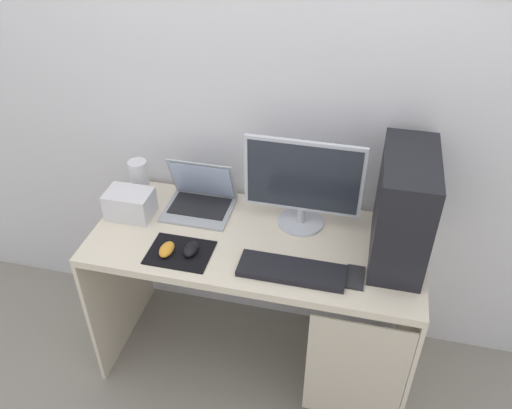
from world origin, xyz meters
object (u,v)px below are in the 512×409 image
object	(u,v)px
projector	(130,204)
cell_phone	(355,277)
pc_tower	(403,208)
laptop	(200,199)
speaker	(140,179)
monitor	(303,184)
keyboard	(292,271)
mouse_left	(191,249)
mouse_right	(167,249)

from	to	relation	value
projector	cell_phone	size ratio (longest dim) A/B	1.54
projector	cell_phone	world-z (taller)	projector
pc_tower	laptop	bearing A→B (deg)	172.54
laptop	cell_phone	world-z (taller)	laptop
speaker	cell_phone	distance (m)	1.09
pc_tower	monitor	bearing A→B (deg)	166.57
keyboard	mouse_left	bearing A→B (deg)	177.28
laptop	mouse_right	bearing A→B (deg)	-95.52
monitor	mouse_right	xyz separation A→B (m)	(-0.50, -0.32, -0.19)
projector	monitor	bearing A→B (deg)	8.49
pc_tower	keyboard	size ratio (longest dim) A/B	1.07
keyboard	cell_phone	world-z (taller)	keyboard
monitor	projector	xyz separation A→B (m)	(-0.75, -0.11, -0.15)
pc_tower	cell_phone	bearing A→B (deg)	-127.09
monitor	cell_phone	size ratio (longest dim) A/B	3.82
speaker	keyboard	distance (m)	0.87
laptop	speaker	world-z (taller)	laptop
pc_tower	keyboard	distance (m)	0.49
laptop	cell_phone	xyz separation A→B (m)	(0.73, -0.30, -0.04)
speaker	pc_tower	bearing A→B (deg)	-7.06
pc_tower	cell_phone	distance (m)	0.32
pc_tower	projector	bearing A→B (deg)	-179.27
speaker	cell_phone	xyz separation A→B (m)	(1.03, -0.33, -0.09)
mouse_right	mouse_left	bearing A→B (deg)	14.74
laptop	mouse_left	world-z (taller)	laptop
pc_tower	speaker	xyz separation A→B (m)	(-1.17, 0.15, -0.13)
projector	mouse_right	distance (m)	0.33
monitor	laptop	size ratio (longest dim) A/B	1.65
keyboard	cell_phone	distance (m)	0.25
pc_tower	laptop	xyz separation A→B (m)	(-0.87, 0.11, -0.18)
keyboard	monitor	bearing A→B (deg)	93.23
pc_tower	speaker	world-z (taller)	pc_tower
speaker	cell_phone	bearing A→B (deg)	-18.01
monitor	pc_tower	bearing A→B (deg)	-13.43
keyboard	mouse_right	distance (m)	0.52
cell_phone	monitor	bearing A→B (deg)	132.52
monitor	speaker	world-z (taller)	monitor
pc_tower	projector	xyz separation A→B (m)	(-1.15, -0.01, -0.16)
laptop	keyboard	size ratio (longest dim) A/B	0.72
monitor	mouse_right	size ratio (longest dim) A/B	5.18
monitor	speaker	xyz separation A→B (m)	(-0.77, 0.05, -0.12)
monitor	mouse_right	world-z (taller)	monitor
keyboard	mouse_left	world-z (taller)	mouse_left
mouse_left	cell_phone	size ratio (longest dim) A/B	0.74
laptop	projector	bearing A→B (deg)	-155.49
monitor	mouse_left	xyz separation A→B (m)	(-0.40, -0.29, -0.19)
cell_phone	mouse_right	bearing A→B (deg)	-177.55
monitor	projector	distance (m)	0.77
projector	cell_phone	xyz separation A→B (m)	(1.01, -0.17, -0.06)
pc_tower	mouse_right	bearing A→B (deg)	-166.19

